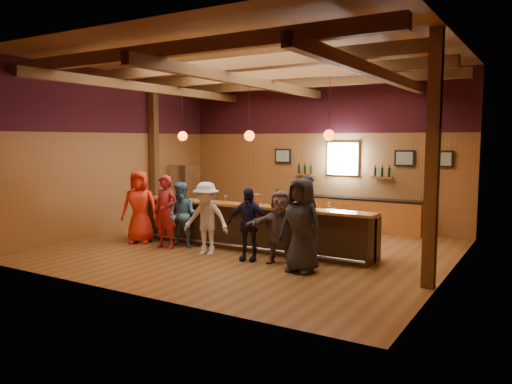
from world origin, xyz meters
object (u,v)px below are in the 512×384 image
ice_bucket (257,199)px  bottle_a (276,199)px  customer_white (206,219)px  customer_brown (280,227)px  bar_counter (253,227)px  customer_navy (248,224)px  back_bar_cabinet (352,214)px  customer_redvest (165,212)px  customer_denim (182,215)px  bartender (308,210)px  customer_orange (140,207)px  customer_dark (301,225)px  stainless_fridge (184,193)px

ice_bucket → bottle_a: 0.51m
customer_white → customer_brown: bearing=-5.8°
bar_counter → customer_navy: customer_navy is taller
bar_counter → customer_brown: 1.61m
back_bar_cabinet → customer_redvest: customer_redvest is taller
customer_denim → bartender: bartender is taller
bar_counter → ice_bucket: 0.80m
back_bar_cabinet → customer_denim: (-2.70, -4.39, 0.32)m
customer_orange → customer_brown: 4.07m
customer_dark → bottle_a: size_ratio=4.87×
customer_redvest → bottle_a: (2.57, 0.84, 0.38)m
customer_dark → bartender: 2.59m
stainless_fridge → bartender: 5.27m
customer_white → bar_counter: bearing=53.0°
back_bar_cabinet → customer_denim: bearing=-121.6°
bartender → bottle_a: (-0.20, -1.27, 0.39)m
stainless_fridge → customer_orange: customer_orange is taller
customer_navy → customer_brown: (0.72, 0.13, -0.02)m
stainless_fridge → customer_redvest: size_ratio=1.02×
customer_redvest → bottle_a: customer_redvest is taller
bartender → customer_redvest: bearing=60.2°
stainless_fridge → customer_redvest: 4.22m
back_bar_cabinet → customer_orange: bearing=-131.7°
stainless_fridge → bartender: (5.08, -1.42, -0.03)m
customer_redvest → bottle_a: bearing=14.7°
ice_bucket → customer_orange: bearing=-168.0°
customer_dark → bottle_a: (-1.18, 1.13, 0.32)m
customer_redvest → customer_white: (1.26, -0.06, -0.05)m
ice_bucket → customer_navy: bearing=-71.1°
customer_dark → stainless_fridge: bearing=153.6°
customer_denim → customer_navy: 2.07m
customer_brown → customer_redvest: bearing=159.4°
back_bar_cabinet → customer_navy: (-0.65, -4.67, 0.32)m
customer_orange → bartender: bearing=-1.1°
customer_redvest → ice_bucket: (2.07, 0.82, 0.35)m
customer_brown → customer_dark: customer_dark is taller
customer_dark → customer_denim: bearing=176.8°
customer_brown → bar_counter: bearing=119.5°
bar_counter → customer_brown: customer_brown is taller
customer_navy → customer_brown: bearing=-3.8°
back_bar_cabinet → customer_white: bearing=-110.2°
customer_orange → customer_denim: 1.31m
bar_counter → customer_orange: bearing=-161.9°
customer_denim → stainless_fridge: bearing=118.2°
stainless_fridge → ice_bucket: size_ratio=7.50×
bar_counter → bottle_a: bottle_a is taller
ice_bucket → bartender: bearing=61.2°
customer_navy → customer_white: bearing=168.7°
customer_dark → customer_brown: bearing=155.8°
customer_denim → customer_dark: size_ratio=0.85×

